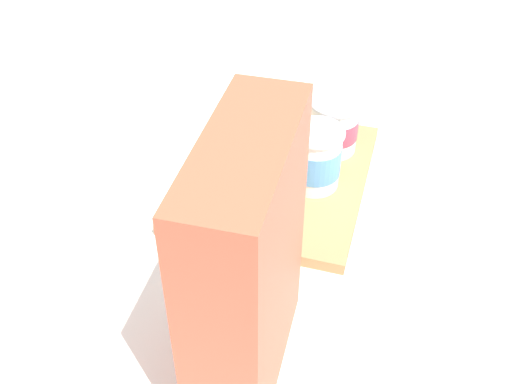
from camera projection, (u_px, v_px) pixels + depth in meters
name	position (u px, v px, depth m)	size (l,w,h in m)	color
ground_plane	(277.00, 181.00, 0.89)	(2.40, 2.40, 0.00)	silver
cutting_board	(277.00, 177.00, 0.88)	(0.32, 0.26, 0.02)	#A37A4C
cereal_box	(247.00, 271.00, 0.55)	(0.20, 0.07, 0.29)	#D85138
yogurt_cup_front	(334.00, 126.00, 0.90)	(0.08, 0.08, 0.08)	white
yogurt_cup_back	(315.00, 158.00, 0.83)	(0.08, 0.08, 0.09)	white
banana_bunch	(240.00, 173.00, 0.85)	(0.18, 0.08, 0.04)	yellow
spoon	(295.00, 103.00, 1.05)	(0.13, 0.07, 0.01)	silver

